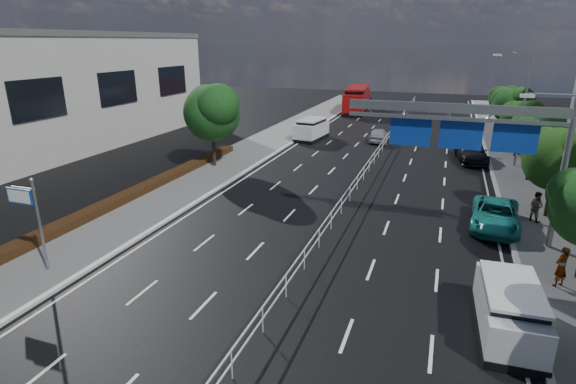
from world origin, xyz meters
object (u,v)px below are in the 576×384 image
(near_car_dark, at_px, (364,100))
(silver_minivan, at_px, (509,310))
(parked_car_teal, at_px, (495,215))
(pedestrian_a, at_px, (561,267))
(white_minivan, at_px, (312,129))
(overhead_gantry, at_px, (478,130))
(parked_car_dark, at_px, (471,152))
(pedestrian_b, at_px, (536,206))
(toilet_sign, at_px, (29,209))
(near_car_silver, at_px, (379,135))
(red_bus, at_px, (357,99))

(near_car_dark, xyz_separation_m, silver_minivan, (15.54, -57.91, 0.18))
(parked_car_teal, bearing_deg, pedestrian_a, -67.88)
(white_minivan, distance_m, near_car_dark, 29.04)
(overhead_gantry, relative_size, silver_minivan, 2.25)
(parked_car_teal, bearing_deg, near_car_dark, 112.54)
(parked_car_teal, bearing_deg, parked_car_dark, 97.12)
(white_minivan, bearing_deg, parked_car_teal, -43.56)
(pedestrian_b, bearing_deg, near_car_dark, -28.45)
(parked_car_dark, bearing_deg, overhead_gantry, -100.12)
(parked_car_teal, bearing_deg, toilet_sign, -143.84)
(near_car_silver, relative_size, pedestrian_b, 2.40)
(toilet_sign, xyz_separation_m, near_car_dark, (3.39, 59.91, -2.21))
(near_car_dark, bearing_deg, white_minivan, 94.19)
(near_car_silver, distance_m, pedestrian_a, 28.42)
(near_car_dark, height_order, parked_car_dark, parked_car_dark)
(white_minivan, height_order, pedestrian_b, white_minivan)
(parked_car_teal, bearing_deg, pedestrian_b, 38.23)
(red_bus, height_order, silver_minivan, red_bus)
(white_minivan, relative_size, parked_car_teal, 0.98)
(toilet_sign, xyz_separation_m, white_minivan, (3.25, 30.88, -1.90))
(parked_car_teal, height_order, pedestrian_b, pedestrian_b)
(near_car_silver, bearing_deg, toilet_sign, 71.03)
(white_minivan, xyz_separation_m, parked_car_teal, (16.01, -18.88, -0.32))
(near_car_silver, height_order, near_car_dark, near_car_dark)
(parked_car_teal, xyz_separation_m, parked_car_dark, (-0.76, 14.98, 0.07))
(white_minivan, xyz_separation_m, pedestrian_a, (17.97, -24.96, -0.03))
(pedestrian_a, distance_m, pedestrian_b, 7.52)
(overhead_gantry, bearing_deg, near_car_dark, 106.00)
(white_minivan, xyz_separation_m, near_car_dark, (0.15, 29.04, -0.31))
(parked_car_teal, distance_m, pedestrian_a, 6.40)
(near_car_dark, xyz_separation_m, pedestrian_a, (17.83, -54.00, 0.28))
(parked_car_teal, relative_size, pedestrian_b, 3.05)
(silver_minivan, distance_m, parked_car_teal, 10.01)
(silver_minivan, distance_m, parked_car_dark, 24.99)
(parked_car_teal, height_order, pedestrian_a, pedestrian_a)
(white_minivan, bearing_deg, overhead_gantry, -49.11)
(white_minivan, relative_size, near_car_silver, 1.24)
(white_minivan, xyz_separation_m, red_bus, (0.54, 20.89, 0.77))
(white_minivan, bearing_deg, silver_minivan, -55.35)
(toilet_sign, height_order, pedestrian_a, toilet_sign)
(overhead_gantry, relative_size, near_car_silver, 2.51)
(toilet_sign, height_order, parked_car_dark, toilet_sign)
(near_car_dark, height_order, pedestrian_a, pedestrian_a)
(toilet_sign, relative_size, red_bus, 0.37)
(overhead_gantry, height_order, white_minivan, overhead_gantry)
(pedestrian_a, bearing_deg, pedestrian_b, -130.85)
(parked_car_teal, distance_m, pedestrian_b, 2.58)
(overhead_gantry, xyz_separation_m, parked_car_teal, (1.56, 1.95, -4.89))
(parked_car_dark, xyz_separation_m, pedestrian_a, (2.72, -21.07, 0.22))
(pedestrian_a, bearing_deg, near_car_silver, -106.29)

